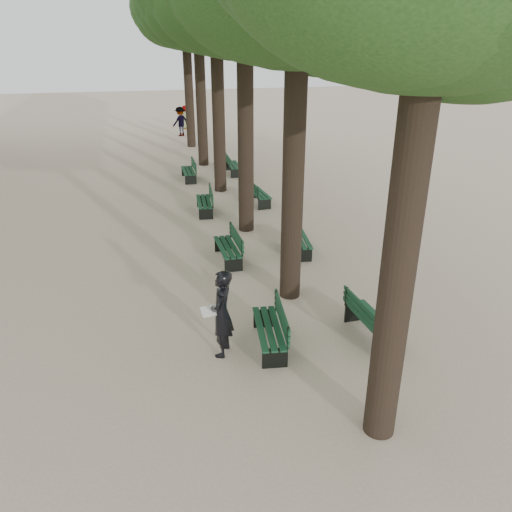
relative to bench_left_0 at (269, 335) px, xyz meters
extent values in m
plane|color=beige|center=(-0.37, -0.88, -0.27)|extent=(120.00, 120.00, 0.00)
cylinder|color=#33261C|center=(1.13, -2.88, 3.48)|extent=(0.52, 0.52, 7.50)
cylinder|color=#33261C|center=(1.13, 2.12, 3.48)|extent=(0.52, 0.52, 7.50)
cylinder|color=#33261C|center=(1.13, 7.12, 3.48)|extent=(0.52, 0.52, 7.50)
cylinder|color=#33261C|center=(1.13, 12.12, 3.48)|extent=(0.52, 0.52, 7.50)
cylinder|color=#33261C|center=(1.13, 17.12, 3.48)|extent=(0.52, 0.52, 7.50)
ellipsoid|color=#1F4818|center=(1.13, 17.12, 7.43)|extent=(6.00, 6.00, 4.50)
cylinder|color=#33261C|center=(1.13, 22.12, 3.48)|extent=(0.52, 0.52, 7.50)
ellipsoid|color=#1F4818|center=(1.13, 22.12, 7.43)|extent=(6.00, 6.00, 4.50)
cube|color=black|center=(-0.02, 0.00, -0.05)|extent=(0.75, 1.85, 0.45)
cube|color=#0E331F|center=(-0.02, 0.00, 0.18)|extent=(0.77, 1.85, 0.04)
cube|color=#0E331F|center=(0.26, -0.03, 0.45)|extent=(0.27, 1.79, 0.40)
cube|color=black|center=(-0.02, 4.64, -0.05)|extent=(0.54, 1.81, 0.45)
cube|color=#0E331F|center=(-0.02, 4.64, 0.18)|extent=(0.56, 1.81, 0.04)
cube|color=#0E331F|center=(0.26, 4.65, 0.45)|extent=(0.06, 1.80, 0.40)
cube|color=black|center=(-0.02, 9.27, -0.05)|extent=(0.68, 1.84, 0.45)
cube|color=#0E331F|center=(-0.02, 9.27, 0.18)|extent=(0.70, 1.84, 0.04)
cube|color=#0E331F|center=(0.26, 9.25, 0.45)|extent=(0.20, 1.80, 0.40)
cube|color=black|center=(-0.02, 14.21, -0.05)|extent=(0.54, 1.81, 0.45)
cube|color=#0E331F|center=(-0.02, 14.21, 0.18)|extent=(0.56, 1.81, 0.04)
cube|color=#0E331F|center=(0.26, 14.21, 0.45)|extent=(0.06, 1.80, 0.40)
cube|color=black|center=(2.28, -0.25, -0.05)|extent=(0.59, 1.82, 0.45)
cube|color=#0E331F|center=(2.28, -0.25, 0.18)|extent=(0.61, 1.82, 0.04)
cube|color=#0E331F|center=(2.00, -0.26, 0.45)|extent=(0.11, 1.80, 0.40)
cube|color=black|center=(2.28, 4.80, -0.05)|extent=(0.76, 1.85, 0.45)
cube|color=#0E331F|center=(2.28, 4.80, 0.18)|extent=(0.78, 1.86, 0.04)
cube|color=#0E331F|center=(2.01, 4.84, 0.45)|extent=(0.28, 1.79, 0.40)
cube|color=black|center=(2.28, 9.87, -0.05)|extent=(0.63, 1.83, 0.45)
cube|color=#0E331F|center=(2.28, 9.87, 0.18)|extent=(0.65, 1.83, 0.04)
cube|color=#0E331F|center=(2.00, 9.85, 0.45)|extent=(0.16, 1.80, 0.40)
cube|color=black|center=(2.28, 14.85, -0.05)|extent=(0.60, 1.82, 0.45)
cube|color=#0E331F|center=(2.28, 14.85, 0.18)|extent=(0.62, 1.82, 0.04)
cube|color=#0E331F|center=(2.00, 14.86, 0.45)|extent=(0.12, 1.80, 0.40)
imported|color=black|center=(-1.02, -0.02, 0.68)|extent=(0.66, 0.85, 1.91)
cube|color=white|center=(-1.27, -0.02, 0.78)|extent=(0.37, 0.29, 0.12)
imported|color=#262628|center=(7.06, 20.17, 0.63)|extent=(0.98, 1.03, 1.81)
imported|color=#262628|center=(0.90, 25.92, 0.69)|extent=(1.26, 0.96, 1.92)
imported|color=#262628|center=(1.57, 28.76, 0.56)|extent=(0.88, 0.64, 1.66)
camera|label=1|loc=(-2.48, -8.77, 5.84)|focal=35.00mm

